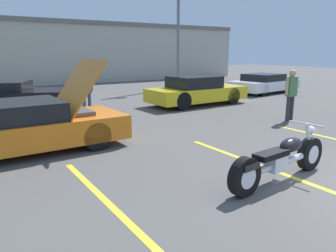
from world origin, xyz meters
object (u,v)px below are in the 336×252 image
at_px(spectator_by_show_car, 291,91).
at_px(parked_car_mid_right_row, 196,91).
at_px(light_pole, 179,18).
at_px(parked_car_right_row, 264,83).
at_px(show_car_hood_open, 23,127).
at_px(spectator_near_motorcycle, 86,87).
at_px(motorcycle, 280,160).
at_px(parked_car_mid_left_row, 5,96).

bearing_deg(spectator_by_show_car, parked_car_mid_right_row, 97.20).
distance_m(light_pole, parked_car_right_row, 6.49).
height_order(show_car_hood_open, spectator_near_motorcycle, show_car_hood_open).
bearing_deg(parked_car_right_row, spectator_by_show_car, -139.49).
height_order(motorcycle, show_car_hood_open, show_car_hood_open).
height_order(parked_car_mid_right_row, spectator_near_motorcycle, spectator_near_motorcycle).
height_order(motorcycle, spectator_by_show_car, spectator_by_show_car).
height_order(light_pole, spectator_by_show_car, light_pole).
distance_m(parked_car_right_row, spectator_near_motorcycle, 10.62).
bearing_deg(spectator_near_motorcycle, show_car_hood_open, -127.67).
bearing_deg(parked_car_mid_right_row, spectator_by_show_car, -84.46).
relative_size(show_car_hood_open, parked_car_mid_right_row, 1.04).
distance_m(show_car_hood_open, spectator_near_motorcycle, 4.45).
bearing_deg(show_car_hood_open, parked_car_mid_left_row, 84.91).
distance_m(motorcycle, spectator_by_show_car, 5.67).
xyz_separation_m(parked_car_mid_left_row, parked_car_right_row, (12.87, -1.60, -0.04)).
xyz_separation_m(parked_car_mid_left_row, spectator_by_show_car, (7.62, -7.23, 0.44)).
height_order(light_pole, motorcycle, light_pole).
xyz_separation_m(parked_car_right_row, spectator_near_motorcycle, (-10.56, -1.07, 0.48)).
xyz_separation_m(motorcycle, spectator_by_show_car, (4.59, 3.28, 0.60)).
bearing_deg(spectator_near_motorcycle, parked_car_mid_right_row, -2.92).
height_order(show_car_hood_open, parked_car_right_row, show_car_hood_open).
bearing_deg(spectator_near_motorcycle, parked_car_mid_left_row, 130.93).
relative_size(parked_car_right_row, parked_car_mid_right_row, 1.00).
height_order(motorcycle, parked_car_mid_left_row, parked_car_mid_left_row).
bearing_deg(parked_car_mid_left_row, motorcycle, -49.20).
bearing_deg(parked_car_mid_right_row, light_pole, 59.81).
height_order(show_car_hood_open, parked_car_mid_left_row, show_car_hood_open).
height_order(parked_car_right_row, spectator_near_motorcycle, spectator_near_motorcycle).
height_order(light_pole, parked_car_right_row, light_pole).
bearing_deg(parked_car_right_row, parked_car_mid_right_row, -173.74).
xyz_separation_m(show_car_hood_open, parked_car_right_row, (13.26, 4.58, -0.06)).
relative_size(show_car_hood_open, spectator_by_show_car, 2.75).
height_order(motorcycle, parked_car_mid_right_row, parked_car_mid_right_row).
height_order(motorcycle, parked_car_right_row, parked_car_right_row).
bearing_deg(motorcycle, spectator_by_show_car, 30.39).
height_order(parked_car_mid_left_row, spectator_near_motorcycle, spectator_near_motorcycle).
height_order(parked_car_mid_right_row, spectator_by_show_car, spectator_by_show_car).
relative_size(parked_car_mid_right_row, spectator_near_motorcycle, 2.63).
distance_m(parked_car_mid_right_row, spectator_by_show_car, 4.37).
relative_size(motorcycle, parked_car_mid_right_row, 0.59).
distance_m(show_car_hood_open, parked_car_mid_right_row, 8.15).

